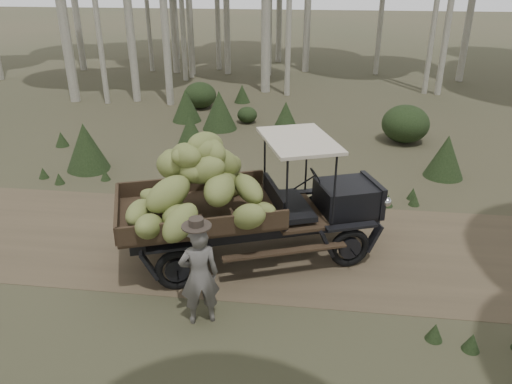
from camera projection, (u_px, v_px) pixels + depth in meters
The scene contains 5 objects.
ground at pixel (243, 243), 10.41m from camera, with size 120.00×120.00×0.00m, color #473D2B.
dirt_track at pixel (243, 243), 10.41m from camera, with size 70.00×4.00×0.01m, color brown.
banana_truck at pixel (228, 191), 9.18m from camera, with size 5.37×3.55×2.67m.
farmer at pixel (199, 274), 7.79m from camera, with size 0.73×0.61×1.87m.
undergrowth at pixel (187, 206), 10.76m from camera, with size 23.26×22.99×1.35m.
Camera 1 is at (1.43, -8.92, 5.29)m, focal length 35.00 mm.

